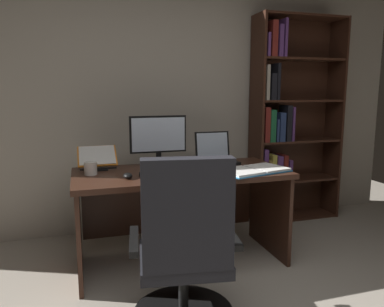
# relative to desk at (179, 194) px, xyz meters

# --- Properties ---
(wall_back) EXTENTS (5.30, 0.12, 2.52)m
(wall_back) POSITION_rel_desk_xyz_m (-0.04, 0.83, 0.72)
(wall_back) COLOR #A89E8E
(wall_back) RESTS_ON ground
(desk) EXTENTS (1.61, 0.73, 0.74)m
(desk) POSITION_rel_desk_xyz_m (0.00, 0.00, 0.00)
(desk) COLOR #381E14
(desk) RESTS_ON ground
(bookshelf) EXTENTS (0.95, 0.30, 2.09)m
(bookshelf) POSITION_rel_desk_xyz_m (1.31, 0.61, 0.47)
(bookshelf) COLOR #381E14
(bookshelf) RESTS_ON ground
(office_chair) EXTENTS (0.66, 0.60, 1.01)m
(office_chair) POSITION_rel_desk_xyz_m (-0.20, -0.90, -0.11)
(office_chair) COLOR black
(office_chair) RESTS_ON ground
(monitor) EXTENTS (0.46, 0.16, 0.41)m
(monitor) POSITION_rel_desk_xyz_m (-0.12, 0.16, 0.41)
(monitor) COLOR black
(monitor) RESTS_ON desk
(laptop) EXTENTS (0.31, 0.30, 0.25)m
(laptop) POSITION_rel_desk_xyz_m (0.38, 0.17, 0.26)
(laptop) COLOR black
(laptop) RESTS_ON desk
(keyboard) EXTENTS (0.42, 0.15, 0.02)m
(keyboard) POSITION_rel_desk_xyz_m (-0.12, -0.21, 0.22)
(keyboard) COLOR black
(keyboard) RESTS_ON desk
(computer_mouse) EXTENTS (0.06, 0.10, 0.04)m
(computer_mouse) POSITION_rel_desk_xyz_m (-0.42, -0.21, 0.22)
(computer_mouse) COLOR black
(computer_mouse) RESTS_ON desk
(reading_stand_with_book) EXTENTS (0.30, 0.27, 0.16)m
(reading_stand_with_book) POSITION_rel_desk_xyz_m (-0.61, 0.23, 0.28)
(reading_stand_with_book) COLOR black
(reading_stand_with_book) RESTS_ON desk
(open_binder) EXTENTS (0.57, 0.41, 0.02)m
(open_binder) POSITION_rel_desk_xyz_m (0.52, -0.26, 0.22)
(open_binder) COLOR #2D84C6
(open_binder) RESTS_ON desk
(notepad) EXTENTS (0.18, 0.23, 0.01)m
(notepad) POSITION_rel_desk_xyz_m (0.25, -0.01, 0.21)
(notepad) COLOR white
(notepad) RESTS_ON desk
(pen) EXTENTS (0.13, 0.05, 0.01)m
(pen) POSITION_rel_desk_xyz_m (0.27, -0.01, 0.22)
(pen) COLOR navy
(pen) RESTS_ON notepad
(coffee_mug) EXTENTS (0.09, 0.09, 0.09)m
(coffee_mug) POSITION_rel_desk_xyz_m (-0.67, -0.01, 0.25)
(coffee_mug) COLOR silver
(coffee_mug) RESTS_ON desk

